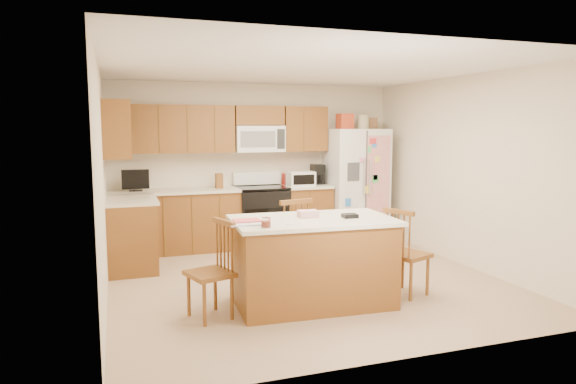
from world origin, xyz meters
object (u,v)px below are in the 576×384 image
object	(u,v)px
stove	(261,215)
windsor_chair_right	(406,254)
island	(313,261)
windsor_chair_left	(212,272)
refrigerator	(355,183)
windsor_chair_back	(290,243)

from	to	relation	value
stove	windsor_chair_right	distance (m)	2.93
stove	windsor_chair_right	bearing A→B (deg)	-73.33
island	windsor_chair_left	bearing A→B (deg)	-177.28
refrigerator	stove	bearing A→B (deg)	177.70
windsor_chair_left	windsor_chair_back	bearing A→B (deg)	37.11
windsor_chair_left	windsor_chair_right	xyz separation A→B (m)	(2.12, -0.01, 0.01)
refrigerator	island	distance (m)	3.26
refrigerator	windsor_chair_left	xyz separation A→B (m)	(-2.85, -2.74, -0.48)
stove	windsor_chair_left	world-z (taller)	stove
windsor_chair_back	windsor_chair_right	distance (m)	1.33
windsor_chair_left	windsor_chair_back	xyz separation A→B (m)	(1.06, 0.80, 0.03)
island	refrigerator	bearing A→B (deg)	56.26
windsor_chair_back	windsor_chair_right	bearing A→B (deg)	-37.40
island	windsor_chair_left	xyz separation A→B (m)	(-1.05, -0.05, -0.01)
island	windsor_chair_back	size ratio (longest dim) A/B	1.72
island	windsor_chair_back	distance (m)	0.75
refrigerator	windsor_chair_back	world-z (taller)	refrigerator
stove	windsor_chair_back	xyz separation A→B (m)	(-0.22, -2.00, 0.01)
windsor_chair_left	refrigerator	bearing A→B (deg)	43.85
stove	refrigerator	bearing A→B (deg)	-2.30
refrigerator	windsor_chair_left	bearing A→B (deg)	-136.15
windsor_chair_back	island	bearing A→B (deg)	-90.43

